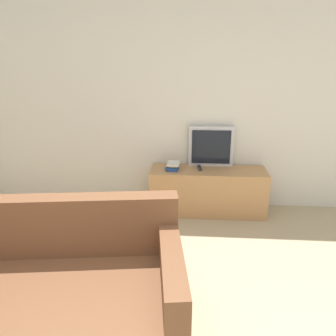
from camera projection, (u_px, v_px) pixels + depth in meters
wall_back at (179, 104)px, 4.02m from camera, size 9.00×0.06×2.60m
tv_stand at (208, 191)px, 4.06m from camera, size 1.40×0.45×0.55m
television at (211, 146)px, 4.06m from camera, size 0.55×0.09×0.50m
couch at (41, 301)px, 2.19m from camera, size 2.00×1.19×0.90m
book_stack at (173, 166)px, 3.97m from camera, size 0.17×0.22×0.08m
remote_on_stand at (200, 168)px, 4.00m from camera, size 0.05×0.18×0.02m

